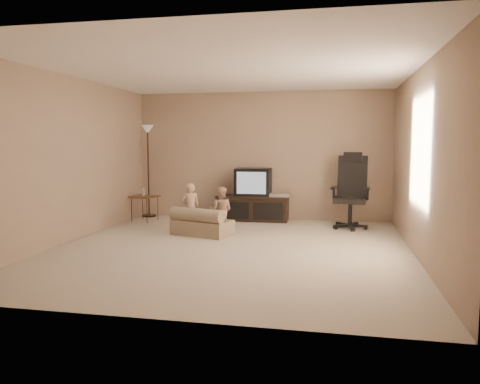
# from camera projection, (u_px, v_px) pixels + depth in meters

# --- Properties ---
(floor) EXTENTS (5.50, 5.50, 0.00)m
(floor) POSITION_uv_depth(u_px,v_px,m) (231.00, 249.00, 6.67)
(floor) COLOR beige
(floor) RESTS_ON ground
(room_shell) EXTENTS (5.50, 5.50, 5.50)m
(room_shell) POSITION_uv_depth(u_px,v_px,m) (231.00, 142.00, 6.51)
(room_shell) COLOR white
(room_shell) RESTS_ON floor
(tv_stand) EXTENTS (1.43, 0.55, 1.02)m
(tv_stand) POSITION_uv_depth(u_px,v_px,m) (253.00, 199.00, 9.08)
(tv_stand) COLOR black
(tv_stand) RESTS_ON floor
(office_chair) EXTENTS (0.70, 0.73, 1.34)m
(office_chair) POSITION_uv_depth(u_px,v_px,m) (351.00, 201.00, 8.26)
(office_chair) COLOR black
(office_chair) RESTS_ON floor
(side_table) EXTENTS (0.53, 0.53, 0.66)m
(side_table) POSITION_uv_depth(u_px,v_px,m) (144.00, 197.00, 8.98)
(side_table) COLOR brown
(side_table) RESTS_ON floor
(floor_lamp) EXTENTS (0.29, 0.29, 1.86)m
(floor_lamp) POSITION_uv_depth(u_px,v_px,m) (148.00, 150.00, 9.47)
(floor_lamp) COLOR black
(floor_lamp) RESTS_ON floor
(child_sofa) EXTENTS (1.05, 0.77, 0.46)m
(child_sofa) POSITION_uv_depth(u_px,v_px,m) (201.00, 224.00, 7.62)
(child_sofa) COLOR tan
(child_sofa) RESTS_ON floor
(toddler_left) EXTENTS (0.35, 0.29, 0.84)m
(toddler_left) POSITION_uv_depth(u_px,v_px,m) (190.00, 208.00, 7.79)
(toddler_left) COLOR tan
(toddler_left) RESTS_ON floor
(toddler_right) EXTENTS (0.38, 0.21, 0.79)m
(toddler_right) POSITION_uv_depth(u_px,v_px,m) (221.00, 211.00, 7.69)
(toddler_right) COLOR tan
(toddler_right) RESTS_ON floor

